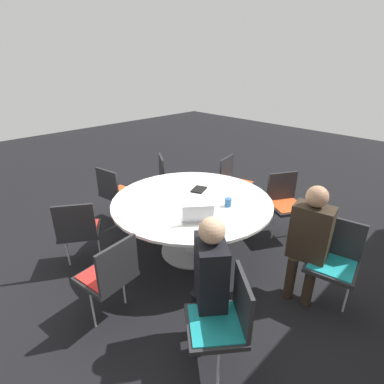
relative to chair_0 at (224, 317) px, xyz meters
The scene contains 16 objects.
ground_plane 1.70m from the chair_0, 126.10° to the right, with size 16.00×16.00×0.00m, color black.
conference_table 1.61m from the chair_0, 126.10° to the right, with size 1.90×1.90×0.72m.
chair_0 is the anchor object (origin of this frame).
chair_1 1.34m from the chair_0, 168.50° to the left, with size 0.49×0.51×0.88m.
chair_2 2.23m from the chair_0, 161.57° to the right, with size 0.59×0.58×0.88m.
chair_3 2.76m from the chair_0, 143.16° to the right, with size 0.52×0.51×0.88m.
chair_4 2.92m from the chair_0, 122.78° to the right, with size 0.59×0.59×0.88m.
chair_5 2.67m from the chair_0, 104.52° to the right, with size 0.49×0.50×0.88m.
chair_6 1.96m from the chair_0, 84.55° to the right, with size 0.60×0.59×0.88m.
chair_7 1.08m from the chair_0, 72.07° to the right, with size 0.50×0.48×0.88m.
person_0 0.32m from the chair_0, 109.39° to the right, with size 0.40×0.42×1.23m.
person_1 1.20m from the chair_0, behind, with size 0.31×0.39×1.23m.
laptop 1.12m from the chair_0, 124.95° to the right, with size 0.40×0.39×0.21m.
spiral_notebook 1.89m from the chair_0, 130.00° to the right, with size 0.25×0.22×0.02m.
coffee_cup 1.45m from the chair_0, 141.46° to the right, with size 0.08×0.08×0.10m.
handbag 2.98m from the chair_0, 135.05° to the right, with size 0.36×0.16×0.28m.
Camera 1 is at (2.25, 2.29, 2.25)m, focal length 28.00 mm.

